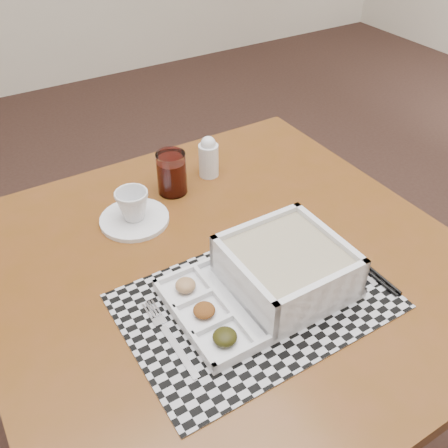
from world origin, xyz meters
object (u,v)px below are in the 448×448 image
(dining_table, at_px, (227,285))
(cup, at_px, (133,205))
(serving_tray, at_px, (279,274))
(creamer_bottle, at_px, (209,157))
(juice_glass, at_px, (172,175))

(dining_table, xyz_separation_m, cup, (-0.11, 0.21, 0.11))
(dining_table, relative_size, serving_tray, 2.86)
(serving_tray, relative_size, cup, 4.47)
(creamer_bottle, bearing_deg, juice_glass, -169.79)
(dining_table, xyz_separation_m, serving_tray, (0.04, -0.12, 0.11))
(serving_tray, xyz_separation_m, juice_glass, (-0.02, 0.38, 0.01))
(serving_tray, xyz_separation_m, cup, (-0.15, 0.33, 0.00))
(serving_tray, height_order, creamer_bottle, creamer_bottle)
(juice_glass, height_order, creamer_bottle, creamer_bottle)
(dining_table, distance_m, creamer_bottle, 0.34)
(dining_table, bearing_deg, juice_glass, 86.87)
(juice_glass, bearing_deg, creamer_bottle, 10.21)
(cup, bearing_deg, creamer_bottle, 5.87)
(serving_tray, distance_m, cup, 0.36)
(dining_table, height_order, serving_tray, serving_tray)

